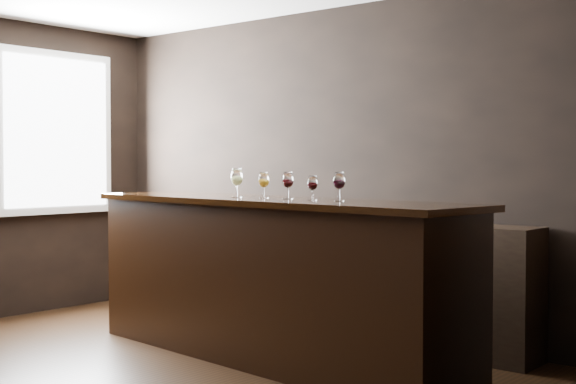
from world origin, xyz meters
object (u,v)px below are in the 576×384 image
Objects in this scene: back_bar_shelf at (374,281)px; glass_white at (237,178)px; glass_amber at (264,180)px; glass_red_b at (312,183)px; glass_red_a at (288,181)px; glass_red_c at (339,181)px; bar_counter at (270,283)px.

back_bar_shelf is 12.57× the size of glass_white.
back_bar_shelf is at bearing 74.31° from glass_amber.
glass_amber reaches higher than glass_red_b.
glass_amber is 1.12× the size of glass_red_b.
glass_red_a is (-0.07, -1.01, 0.83)m from back_bar_shelf.
glass_white is at bearing 179.83° from glass_red_c.
glass_amber is at bearing 174.58° from glass_red_b.
glass_white reaches higher than back_bar_shelf.
glass_red_c is at bearing -0.17° from glass_white.
bar_counter is at bearing -173.80° from glass_red_a.
bar_counter is 0.75m from glass_amber.
back_bar_shelf is 13.90× the size of glass_red_c.
back_bar_shelf is 14.30× the size of glass_amber.
glass_red_b is at bearing 0.97° from bar_counter.
glass_white is at bearing -169.90° from bar_counter.
glass_red_b reaches higher than back_bar_shelf.
glass_red_c reaches higher than glass_red_a.
glass_red_c is (0.95, -0.00, -0.01)m from glass_white.
glass_white is at bearing -116.90° from back_bar_shelf.
glass_amber is at bearing -177.31° from glass_red_a.
glass_white is 0.95m from glass_red_c.
glass_white is 1.11× the size of glass_red_c.
glass_red_a is at bearing 175.24° from glass_red_c.
glass_white is (-0.31, -0.02, 0.76)m from bar_counter.
glass_white is 1.12× the size of glass_red_a.
glass_white reaches higher than glass_red_a.
glass_red_c is at bearing 4.26° from bar_counter.
glass_red_a is at bearing 168.02° from glass_red_b.
glass_red_c is (0.22, 0.02, 0.02)m from glass_red_b.
glass_amber reaches higher than back_bar_shelf.
glass_red_b is (0.49, -0.05, -0.01)m from glass_amber.
glass_amber is 0.49m from glass_red_b.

